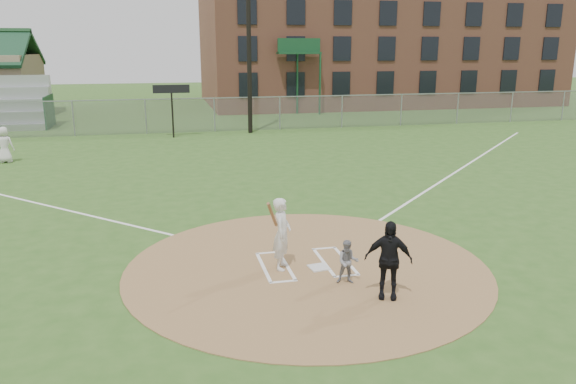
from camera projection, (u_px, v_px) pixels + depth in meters
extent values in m
plane|color=#30561D|center=(307.00, 267.00, 13.07)|extent=(140.00, 140.00, 0.00)
cylinder|color=#9B7549|center=(307.00, 267.00, 13.06)|extent=(8.40, 8.40, 0.02)
cube|color=silver|center=(319.00, 267.00, 12.95)|extent=(0.49, 0.49, 0.03)
cube|color=white|center=(461.00, 169.00, 23.48)|extent=(17.04, 17.04, 0.01)
imported|color=gray|center=(348.00, 262.00, 12.02)|extent=(0.55, 0.47, 0.97)
imported|color=black|center=(388.00, 260.00, 11.26)|extent=(1.03, 0.73, 1.63)
imported|color=silver|center=(4.00, 145.00, 24.61)|extent=(0.86, 0.64, 1.58)
cube|color=white|center=(264.00, 267.00, 12.99)|extent=(0.08, 1.80, 0.01)
cube|color=white|center=(287.00, 265.00, 13.10)|extent=(0.08, 1.80, 0.01)
cube|color=white|center=(268.00, 253.00, 13.90)|extent=(0.62, 0.08, 0.01)
cube|color=white|center=(284.00, 282.00, 12.20)|extent=(0.62, 0.08, 0.01)
cube|color=white|center=(346.00, 260.00, 13.41)|extent=(0.08, 1.80, 0.01)
cube|color=white|center=(324.00, 262.00, 13.30)|extent=(0.08, 1.80, 0.01)
cube|color=white|center=(324.00, 248.00, 14.20)|extent=(0.62, 0.08, 0.01)
cube|color=white|center=(347.00, 276.00, 12.50)|extent=(0.62, 0.08, 0.01)
imported|color=silver|center=(282.00, 234.00, 12.74)|extent=(0.62, 0.72, 1.67)
cylinder|color=brown|center=(272.00, 215.00, 12.15)|extent=(0.36, 0.56, 0.70)
cube|color=slate|center=(215.00, 115.00, 33.58)|extent=(56.00, 0.03, 2.00)
cube|color=gray|center=(214.00, 98.00, 33.33)|extent=(56.00, 0.06, 0.06)
cube|color=gray|center=(215.00, 115.00, 33.58)|extent=(56.08, 0.08, 2.00)
cube|color=#194728|center=(49.00, 111.00, 35.41)|extent=(0.08, 3.20, 2.00)
cube|color=#A35D46|center=(373.00, 17.00, 50.45)|extent=(30.00, 16.00, 15.00)
cube|color=black|center=(410.00, 14.00, 42.85)|extent=(26.60, 0.10, 12.20)
cube|color=#194728|center=(299.00, 53.00, 41.12)|extent=(3.20, 1.00, 0.15)
cube|color=#194728|center=(297.00, 84.00, 42.16)|extent=(0.12, 0.12, 4.50)
cube|color=#194728|center=(320.00, 84.00, 41.58)|extent=(0.12, 0.12, 4.50)
cube|color=#194728|center=(299.00, 45.00, 40.98)|extent=(3.20, 0.08, 1.00)
cylinder|color=black|center=(249.00, 28.00, 31.80)|extent=(0.26, 0.26, 12.00)
cylinder|color=black|center=(173.00, 114.00, 31.27)|extent=(0.10, 0.10, 2.60)
cube|color=black|center=(171.00, 89.00, 30.92)|extent=(2.00, 0.10, 0.45)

